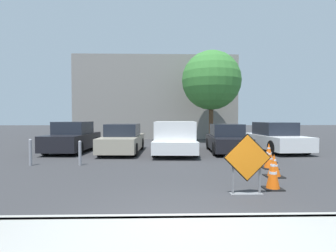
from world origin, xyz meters
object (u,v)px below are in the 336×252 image
(road_closed_sign, at_px, (247,162))
(traffic_cone_nearest, at_px, (273,173))
(parked_car_fourth, at_px, (275,138))
(pickup_truck, at_px, (175,139))
(bollard_second, at_px, (30,152))
(bollard_nearest, at_px, (80,152))
(parked_car_third, at_px, (227,139))
(traffic_cone_fourth, at_px, (269,153))
(parked_car_nearest, at_px, (73,138))
(parked_car_second, at_px, (123,139))
(traffic_cone_second, at_px, (274,166))
(traffic_cone_third, at_px, (270,159))

(road_closed_sign, relative_size, traffic_cone_nearest, 1.74)
(traffic_cone_nearest, bearing_deg, parked_car_fourth, 65.88)
(pickup_truck, xyz_separation_m, bollard_second, (-5.60, -3.27, -0.21))
(bollard_nearest, height_order, bollard_second, bollard_second)
(bollard_nearest, bearing_deg, parked_car_third, 29.16)
(traffic_cone_nearest, distance_m, traffic_cone_fourth, 4.23)
(parked_car_nearest, height_order, parked_car_fourth, parked_car_nearest)
(pickup_truck, bearing_deg, parked_car_fourth, -170.15)
(traffic_cone_fourth, distance_m, parked_car_nearest, 9.68)
(traffic_cone_fourth, distance_m, bollard_nearest, 7.42)
(bollard_nearest, bearing_deg, parked_car_second, 73.31)
(traffic_cone_second, xyz_separation_m, bollard_second, (-8.33, 2.06, 0.19))
(traffic_cone_nearest, height_order, parked_car_nearest, parked_car_nearest)
(traffic_cone_second, relative_size, parked_car_second, 0.16)
(parked_car_third, bearing_deg, road_closed_sign, 82.71)
(bollard_nearest, bearing_deg, road_closed_sign, -37.56)
(traffic_cone_second, bearing_deg, traffic_cone_third, 72.59)
(bollard_nearest, bearing_deg, traffic_cone_third, -6.19)
(parked_car_second, height_order, bollard_second, parked_car_second)
(parked_car_third, distance_m, bollard_second, 9.06)
(traffic_cone_third, height_order, parked_car_fourth, parked_car_fourth)
(road_closed_sign, bearing_deg, bollard_second, 150.59)
(bollard_nearest, bearing_deg, bollard_second, 180.00)
(parked_car_fourth, xyz_separation_m, bollard_second, (-11.00, -3.92, -0.18))
(traffic_cone_nearest, distance_m, traffic_cone_third, 2.87)
(traffic_cone_second, distance_m, pickup_truck, 6.01)
(traffic_cone_third, relative_size, bollard_second, 0.70)
(traffic_cone_second, xyz_separation_m, pickup_truck, (-2.74, 5.33, 0.40))
(road_closed_sign, bearing_deg, traffic_cone_third, 59.54)
(traffic_cone_second, distance_m, parked_car_nearest, 10.14)
(traffic_cone_third, xyz_separation_m, bollard_second, (-8.74, 0.75, 0.19))
(traffic_cone_second, height_order, parked_car_fourth, parked_car_fourth)
(bollard_nearest, bearing_deg, parked_car_nearest, 111.80)
(traffic_cone_nearest, relative_size, traffic_cone_third, 1.18)
(traffic_cone_third, height_order, bollard_nearest, bollard_nearest)
(traffic_cone_third, distance_m, parked_car_fourth, 5.20)
(road_closed_sign, xyz_separation_m, traffic_cone_nearest, (0.81, 0.47, -0.36))
(parked_car_second, bearing_deg, bollard_second, 53.03)
(parked_car_third, xyz_separation_m, parked_car_fourth, (2.69, 0.31, 0.04))
(traffic_cone_second, relative_size, bollard_nearest, 0.73)
(parked_car_fourth, xyz_separation_m, bollard_nearest, (-9.16, -3.92, -0.21))
(parked_car_nearest, distance_m, bollard_second, 4.04)
(traffic_cone_fourth, xyz_separation_m, parked_car_nearest, (-9.01, 3.51, 0.35))
(traffic_cone_nearest, bearing_deg, traffic_cone_third, 68.89)
(parked_car_fourth, bearing_deg, traffic_cone_second, 62.07)
(bollard_nearest, bearing_deg, traffic_cone_second, -17.58)
(parked_car_second, bearing_deg, bollard_nearest, 75.33)
(road_closed_sign, xyz_separation_m, parked_car_third, (1.41, 7.50, -0.09))
(pickup_truck, bearing_deg, bollard_nearest, 44.07)
(road_closed_sign, distance_m, parked_car_second, 8.49)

